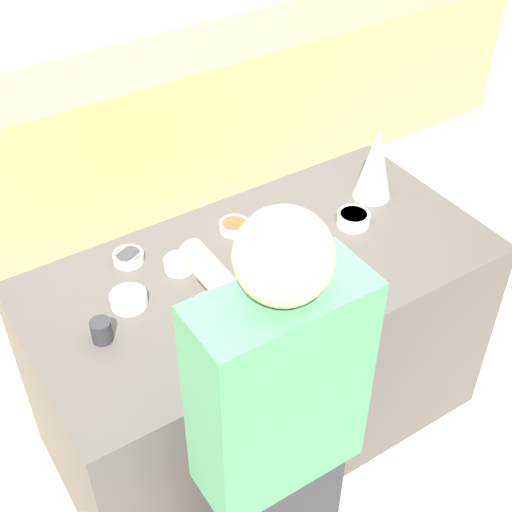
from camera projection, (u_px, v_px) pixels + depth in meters
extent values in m
plane|color=beige|center=(261.00, 417.00, 3.24)|extent=(12.00, 12.00, 0.00)
cube|color=#DBBC60|center=(90.00, 152.00, 4.10)|extent=(6.00, 0.60, 0.92)
cube|color=#514C47|center=(262.00, 349.00, 2.94)|extent=(1.76, 0.89, 0.92)
cube|color=silver|center=(272.00, 294.00, 2.53)|extent=(0.47, 0.27, 0.01)
cube|color=brown|center=(273.00, 277.00, 2.47)|extent=(0.19, 0.15, 0.15)
cube|color=white|center=(273.00, 253.00, 2.41)|extent=(0.21, 0.17, 0.06)
cylinder|color=brown|center=(282.00, 230.00, 2.40)|extent=(0.02, 0.02, 0.06)
cone|color=silver|center=(375.00, 163.00, 2.89)|extent=(0.16, 0.16, 0.32)
cylinder|color=silver|center=(234.00, 226.00, 2.80)|extent=(0.12, 0.12, 0.04)
cylinder|color=brown|center=(234.00, 224.00, 2.79)|extent=(0.10, 0.10, 0.01)
cylinder|color=white|center=(129.00, 299.00, 2.48)|extent=(0.13, 0.13, 0.05)
cylinder|color=orange|center=(128.00, 296.00, 2.47)|extent=(0.11, 0.11, 0.01)
cylinder|color=white|center=(353.00, 219.00, 2.82)|extent=(0.13, 0.13, 0.05)
cylinder|color=brown|center=(354.00, 215.00, 2.81)|extent=(0.11, 0.11, 0.01)
cylinder|color=silver|center=(283.00, 223.00, 2.81)|extent=(0.09, 0.09, 0.05)
cylinder|color=red|center=(284.00, 219.00, 2.80)|extent=(0.08, 0.08, 0.01)
cylinder|color=silver|center=(128.00, 257.00, 2.65)|extent=(0.11, 0.11, 0.04)
cylinder|color=#4770DB|center=(128.00, 255.00, 2.65)|extent=(0.09, 0.09, 0.01)
cylinder|color=white|center=(179.00, 264.00, 2.62)|extent=(0.11, 0.11, 0.04)
cylinder|color=brown|center=(179.00, 261.00, 2.61)|extent=(0.09, 0.09, 0.01)
cylinder|color=#2D2D33|center=(102.00, 331.00, 2.34)|extent=(0.07, 0.07, 0.08)
cube|color=#4C9966|center=(279.00, 389.00, 1.86)|extent=(0.46, 0.21, 0.68)
sphere|color=beige|center=(284.00, 256.00, 1.56)|extent=(0.23, 0.23, 0.23)
cylinder|color=beige|center=(232.00, 296.00, 1.91)|extent=(0.08, 0.46, 0.08)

